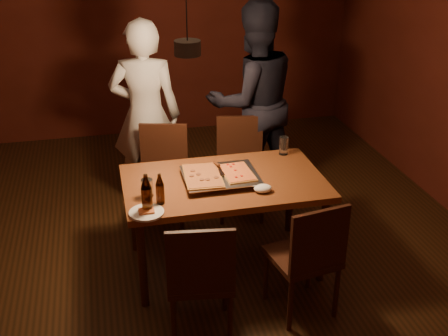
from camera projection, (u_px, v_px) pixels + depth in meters
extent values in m
plane|color=#361D0E|center=(194.00, 265.00, 4.49)|extent=(6.00, 6.00, 0.00)
plane|color=#561C13|center=(145.00, 19.00, 6.54)|extent=(5.00, 0.00, 5.00)
cube|color=brown|center=(224.00, 183.00, 4.21)|extent=(1.50, 0.90, 0.05)
cylinder|color=#38190F|center=(142.00, 264.00, 3.90)|extent=(0.06, 0.06, 0.70)
cylinder|color=#38190F|center=(323.00, 241.00, 4.18)|extent=(0.06, 0.06, 0.70)
cylinder|color=#38190F|center=(133.00, 213.00, 4.56)|extent=(0.06, 0.06, 0.70)
cylinder|color=#38190F|center=(290.00, 195.00, 4.83)|extent=(0.06, 0.06, 0.70)
cube|color=#38190F|center=(162.00, 182.00, 4.88)|extent=(0.51, 0.51, 0.04)
cube|color=#38190F|center=(164.00, 148.00, 4.95)|extent=(0.41, 0.14, 0.45)
cube|color=#38190F|center=(241.00, 172.00, 5.06)|extent=(0.49, 0.49, 0.04)
cube|color=#38190F|center=(240.00, 139.00, 5.13)|extent=(0.42, 0.10, 0.45)
cube|color=#38190F|center=(200.00, 277.00, 3.64)|extent=(0.47, 0.47, 0.04)
cube|color=#38190F|center=(201.00, 263.00, 3.37)|extent=(0.42, 0.09, 0.45)
cube|color=#38190F|center=(302.00, 257.00, 3.85)|extent=(0.49, 0.49, 0.04)
cube|color=#38190F|center=(319.00, 241.00, 3.58)|extent=(0.42, 0.10, 0.45)
cube|color=silver|center=(221.00, 178.00, 4.18)|extent=(0.58, 0.49, 0.05)
cube|color=maroon|center=(203.00, 176.00, 4.13)|extent=(0.29, 0.44, 0.02)
cube|color=gold|center=(237.00, 172.00, 4.18)|extent=(0.23, 0.35, 0.02)
cylinder|color=black|center=(147.00, 200.00, 3.74)|extent=(0.07, 0.07, 0.18)
cone|color=black|center=(146.00, 181.00, 3.68)|extent=(0.07, 0.07, 0.10)
cylinder|color=black|center=(160.00, 194.00, 3.84)|extent=(0.06, 0.06, 0.14)
cone|color=black|center=(159.00, 179.00, 3.80)|extent=(0.06, 0.06, 0.08)
cylinder|color=silver|center=(147.00, 188.00, 3.94)|extent=(0.08, 0.08, 0.13)
cylinder|color=silver|center=(284.00, 146.00, 4.60)|extent=(0.07, 0.07, 0.15)
cylinder|color=white|center=(147.00, 213.00, 3.74)|extent=(0.24, 0.24, 0.02)
cube|color=gold|center=(146.00, 211.00, 3.73)|extent=(0.10, 0.08, 0.01)
ellipsoid|color=white|center=(263.00, 188.00, 4.01)|extent=(0.13, 0.10, 0.05)
imported|color=silver|center=(146.00, 115.00, 5.10)|extent=(0.72, 0.55, 1.76)
imported|color=black|center=(253.00, 102.00, 5.28)|extent=(1.00, 0.83, 1.87)
cylinder|color=black|center=(187.00, 48.00, 3.74)|extent=(0.18, 0.18, 0.10)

